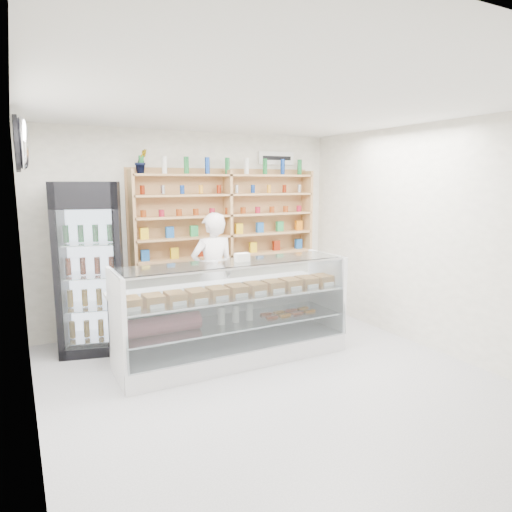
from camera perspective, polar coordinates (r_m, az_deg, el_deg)
room at (r=4.49m, az=3.10°, el=0.42°), size 5.00×5.00×5.00m
display_counter at (r=5.47m, az=-2.84°, el=-9.45°), size 2.72×0.81×1.18m
shop_worker at (r=6.26m, az=-5.39°, el=-2.25°), size 0.62×0.42×1.68m
drinks_cooler at (r=5.98m, az=-19.95°, el=-1.31°), size 0.90×0.89×2.09m
wall_shelving at (r=6.76m, az=-3.53°, el=5.08°), size 2.84×0.28×1.33m
potted_plant at (r=6.34m, az=-14.16°, el=11.41°), size 0.21×0.19×0.32m
security_mirror at (r=5.01m, az=-27.18°, el=12.39°), size 0.15×0.50×0.50m
wall_sign at (r=7.29m, az=2.56°, el=12.12°), size 0.62×0.03×0.20m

